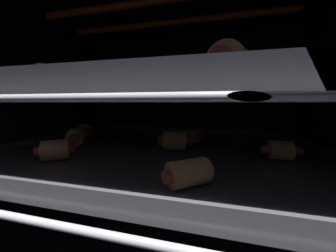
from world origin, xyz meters
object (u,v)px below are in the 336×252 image
pig_in_blanket_lower_0 (189,173)px  pig_in_blanket_lower_5 (75,137)px  pig_in_blanket_lower_2 (190,136)px  pig_in_blanket_upper_7 (149,90)px  baking_tray_lower (164,150)px  pig_in_blanket_upper_0 (211,90)px  pig_in_blanket_upper_6 (54,78)px  pig_in_blanket_upper_2 (41,86)px  pig_in_blanket_upper_8 (104,91)px  pig_in_blanket_lower_6 (84,130)px  oven_rack_lower (164,155)px  pig_in_blanket_upper_3 (168,88)px  baking_tray_upper (163,96)px  pig_in_blanket_upper_5 (230,64)px  oven_rack_upper (163,101)px  pig_in_blanket_upper_1 (127,86)px  pig_in_blanket_lower_4 (56,150)px  heating_element (163,0)px  pig_in_blanket_upper_4 (181,90)px  pig_in_blanket_lower_1 (281,150)px  pig_in_blanket_lower_3 (175,141)px

pig_in_blanket_lower_0 → pig_in_blanket_lower_5: (-23.77, 12.29, 0.28)cm
pig_in_blanket_lower_2 → pig_in_blanket_upper_7: 15.80cm
baking_tray_lower → pig_in_blanket_upper_0: (7.60, 13.79, 11.32)cm
pig_in_blanket_upper_6 → pig_in_blanket_upper_2: bearing=145.0°
pig_in_blanket_upper_8 → pig_in_blanket_lower_5: bearing=-90.6°
pig_in_blanket_lower_2 → pig_in_blanket_lower_6: pig_in_blanket_lower_6 is taller
oven_rack_lower → pig_in_blanket_upper_3: 13.04cm
baking_tray_upper → pig_in_blanket_upper_5: 19.10cm
oven_rack_upper → pig_in_blanket_lower_5: bearing=-174.4°
pig_in_blanket_upper_1 → pig_in_blanket_lower_4: bearing=-125.6°
heating_element → pig_in_blanket_upper_4: (0.57, 12.91, -13.68)cm
pig_in_blanket_upper_4 → pig_in_blanket_upper_8: size_ratio=1.22×
pig_in_blanket_lower_1 → pig_in_blanket_lower_6: 41.73cm
pig_in_blanket_lower_6 → pig_in_blanket_upper_3: pig_in_blanket_upper_3 is taller
pig_in_blanket_lower_4 → pig_in_blanket_upper_3: pig_in_blanket_upper_3 is taller
pig_in_blanket_lower_4 → oven_rack_upper: oven_rack_upper is taller
pig_in_blanket_lower_1 → pig_in_blanket_lower_2: size_ratio=0.94×
pig_in_blanket_upper_4 → pig_in_blanket_upper_8: same height
pig_in_blanket_lower_6 → pig_in_blanket_upper_7: (15.31, 4.56, 9.69)cm
pig_in_blanket_lower_3 → baking_tray_upper: baking_tray_upper is taller
pig_in_blanket_lower_5 → pig_in_blanket_upper_6: bearing=-57.3°
pig_in_blanket_lower_0 → pig_in_blanket_lower_5: size_ratio=0.91×
oven_rack_lower → pig_in_blanket_upper_4: size_ratio=9.46×
pig_in_blanket_lower_5 → pig_in_blanket_upper_7: size_ratio=1.07×
heating_element → oven_rack_upper: (0.00, 0.00, -16.22)cm
pig_in_blanket_upper_8 → pig_in_blanket_lower_3: bearing=-24.7°
pig_in_blanket_upper_1 → pig_in_blanket_upper_5: 22.20cm
pig_in_blanket_upper_1 → baking_tray_lower: bearing=8.9°
pig_in_blanket_lower_1 → pig_in_blanket_upper_2: size_ratio=1.05×
pig_in_blanket_lower_6 → pig_in_blanket_lower_3: bearing=-18.4°
pig_in_blanket_lower_0 → oven_rack_upper: oven_rack_upper is taller
pig_in_blanket_upper_4 → oven_rack_upper: bearing=-92.5°
pig_in_blanket_lower_3 → pig_in_blanket_upper_4: size_ratio=1.09×
pig_in_blanket_lower_3 → pig_in_blanket_upper_5: pig_in_blanket_upper_5 is taller
pig_in_blanket_lower_4 → pig_in_blanket_lower_5: size_ratio=0.90×
oven_rack_lower → baking_tray_upper: baking_tray_upper is taller
oven_rack_lower → pig_in_blanket_lower_3: 3.61cm
pig_in_blanket_lower_4 → pig_in_blanket_upper_1: size_ratio=0.84×
baking_tray_lower → baking_tray_upper: 9.63cm
pig_in_blanket_upper_3 → pig_in_blanket_upper_7: 10.02cm
pig_in_blanket_upper_5 → pig_in_blanket_upper_7: 33.25cm
pig_in_blanket_lower_0 → pig_in_blanket_lower_1: size_ratio=0.93×
pig_in_blanket_lower_0 → pig_in_blanket_upper_8: (-23.66, 22.39, 9.66)cm
pig_in_blanket_lower_1 → pig_in_blanket_upper_3: pig_in_blanket_upper_3 is taller
pig_in_blanket_lower_2 → pig_in_blanket_lower_5: (-21.11, -8.62, 0.37)cm
pig_in_blanket_upper_2 → pig_in_blanket_upper_4: pig_in_blanket_upper_4 is taller
pig_in_blanket_lower_6 → pig_in_blanket_upper_5: bearing=-36.5°
oven_rack_lower → pig_in_blanket_lower_2: pig_in_blanket_lower_2 is taller
pig_in_blanket_upper_2 → pig_in_blanket_upper_7: 21.97cm
heating_element → pig_in_blanket_upper_1: heating_element is taller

